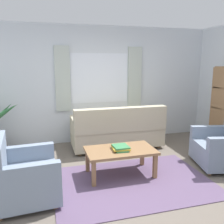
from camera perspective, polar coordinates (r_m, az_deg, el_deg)
The scene contains 9 objects.
ground_plane at distance 3.91m, azimuth 4.89°, elevation -16.02°, with size 6.24×6.24×0.00m, color #6B6056.
wall_back at distance 5.66m, azimuth -3.00°, elevation 6.40°, with size 5.32×0.12×2.60m, color silver.
window_with_curtains at distance 5.56m, azimuth -2.82°, elevation 7.86°, with size 1.98×0.07×1.40m.
area_rug at distance 3.90m, azimuth 4.89°, elevation -15.94°, with size 2.37×1.64×0.01m, color #604C6B.
couch at distance 5.21m, azimuth 1.32°, elevation -4.48°, with size 1.90×0.82×0.92m.
armchair_left at distance 3.49m, azimuth -20.37°, elevation -13.77°, with size 0.88×0.90×0.88m.
armchair_right at distance 4.73m, azimuth 24.68°, elevation -7.42°, with size 0.99×1.00×0.88m.
coffee_table at distance 3.97m, azimuth 1.95°, elevation -9.45°, with size 1.10×0.64×0.44m.
book_stack_on_table at distance 3.92m, azimuth 2.03°, elevation -8.29°, with size 0.29×0.32×0.07m.
Camera 1 is at (-1.25, -3.23, 1.80)m, focal length 39.25 mm.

